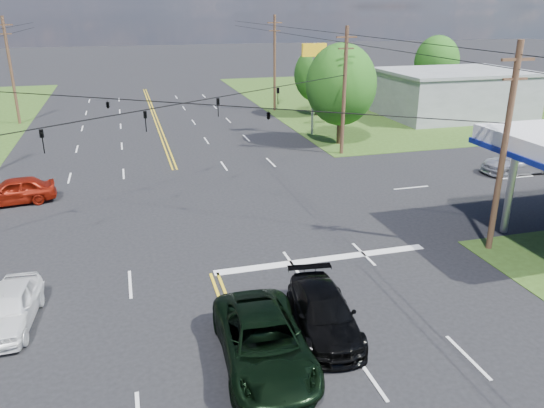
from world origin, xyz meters
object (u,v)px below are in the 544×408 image
object	(u,v)px
retail_ne	(453,95)
pickup_dkgreen	(264,342)
pole_se	(504,148)
pole_left_far	(11,70)
tree_right_a	(341,85)
pole_ne	(344,90)
pole_right_far	(275,62)
tree_right_b	(318,75)
suv_black	(324,313)
tree_far_r	(437,61)
pickup_white	(9,307)

from	to	relation	value
retail_ne	pickup_dkgreen	bearing A→B (deg)	-130.54
retail_ne	pole_se	size ratio (longest dim) A/B	1.47
pole_se	retail_ne	bearing A→B (deg)	59.62
pole_left_far	tree_right_a	bearing A→B (deg)	-30.65
pole_ne	pole_right_far	distance (m)	19.00
pole_right_far	pickup_dkgreen	size ratio (longest dim) A/B	1.72
retail_ne	pole_ne	bearing A→B (deg)	-147.09
tree_right_b	pickup_dkgreen	world-z (taller)	tree_right_b
pole_ne	tree_right_a	size ratio (longest dim) A/B	1.16
tree_right_a	suv_black	size ratio (longest dim) A/B	1.65
retail_ne	tree_far_r	bearing A→B (deg)	68.20
pole_left_far	tree_right_a	distance (m)	31.39
pickup_white	tree_right_b	bearing A→B (deg)	59.33
pole_left_far	tree_right_a	size ratio (longest dim) A/B	1.22
tree_right_b	suv_black	xyz separation A→B (m)	(-13.50, -37.25, -3.50)
pole_ne	suv_black	world-z (taller)	pole_ne
pickup_white	pole_ne	bearing A→B (deg)	47.25
tree_right_b	tree_far_r	distance (m)	18.50
pole_right_far	tree_right_b	bearing A→B (deg)	-48.81
tree_right_a	pickup_dkgreen	size ratio (longest dim) A/B	1.41
retail_ne	pole_se	xyz separation A→B (m)	(-17.00, -29.00, 2.72)
pole_left_far	tree_far_r	bearing A→B (deg)	2.44
pole_ne	pickup_white	size ratio (longest dim) A/B	2.22
pole_left_far	tree_right_a	xyz separation A→B (m)	(27.00, -16.00, -0.30)
tree_right_b	pickup_white	distance (m)	41.79
pole_se	suv_black	xyz separation A→B (m)	(-10.00, -4.25, -4.20)
retail_ne	pole_left_far	distance (m)	43.84
retail_ne	suv_black	size ratio (longest dim) A/B	2.82
pole_ne	pickup_white	bearing A→B (deg)	-137.57
pole_se	tree_right_a	distance (m)	21.02
pole_right_far	tree_right_b	xyz separation A→B (m)	(3.50, -4.00, -0.95)
retail_ne	pole_right_far	size ratio (longest dim) A/B	1.40
tree_right_b	suv_black	size ratio (longest dim) A/B	1.43
tree_right_a	pole_right_far	bearing A→B (deg)	93.58
pole_se	pole_left_far	size ratio (longest dim) A/B	0.95
tree_right_b	pickup_dkgreen	size ratio (longest dim) A/B	1.22
tree_right_a	pole_se	bearing A→B (deg)	-92.73
pickup_white	pole_left_far	bearing A→B (deg)	102.81
retail_ne	pole_left_far	size ratio (longest dim) A/B	1.40
pole_left_far	tree_right_b	bearing A→B (deg)	-7.72
pole_right_far	tree_far_r	bearing A→B (deg)	5.44
retail_ne	pole_se	bearing A→B (deg)	-120.38
pole_se	suv_black	world-z (taller)	pole_se
tree_right_b	retail_ne	bearing A→B (deg)	-16.50
retail_ne	pickup_white	distance (m)	48.13
retail_ne	pickup_white	xyz separation A→B (m)	(-37.68, -29.90, -1.47)
suv_black	pole_left_far	bearing A→B (deg)	117.86
retail_ne	pickup_dkgreen	world-z (taller)	retail_ne
pole_ne	tree_far_r	size ratio (longest dim) A/B	1.25
tree_right_a	pickup_dkgreen	distance (m)	30.01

